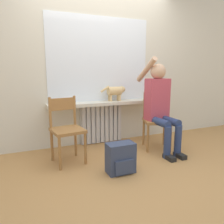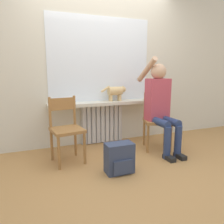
{
  "view_description": "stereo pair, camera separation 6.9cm",
  "coord_description": "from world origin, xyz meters",
  "px_view_note": "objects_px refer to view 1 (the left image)",
  "views": [
    {
      "loc": [
        -1.23,
        -2.2,
        1.21
      ],
      "look_at": [
        0.0,
        0.7,
        0.61
      ],
      "focal_mm": 35.0,
      "sensor_mm": 36.0,
      "label": 1
    },
    {
      "loc": [
        -1.16,
        -2.23,
        1.21
      ],
      "look_at": [
        0.0,
        0.7,
        0.61
      ],
      "focal_mm": 35.0,
      "sensor_mm": 36.0,
      "label": 2
    }
  ],
  "objects_px": {
    "backpack": "(121,158)",
    "chair_left": "(67,129)",
    "chair_right": "(156,119)",
    "person": "(160,102)",
    "cat": "(116,91)"
  },
  "relations": [
    {
      "from": "chair_right",
      "to": "person",
      "type": "relative_size",
      "value": 0.62
    },
    {
      "from": "cat",
      "to": "chair_left",
      "type": "bearing_deg",
      "value": -152.18
    },
    {
      "from": "chair_left",
      "to": "backpack",
      "type": "height_order",
      "value": "chair_left"
    },
    {
      "from": "chair_left",
      "to": "cat",
      "type": "height_order",
      "value": "cat"
    },
    {
      "from": "person",
      "to": "backpack",
      "type": "bearing_deg",
      "value": -151.24
    },
    {
      "from": "chair_left",
      "to": "chair_right",
      "type": "distance_m",
      "value": 1.4
    },
    {
      "from": "cat",
      "to": "backpack",
      "type": "distance_m",
      "value": 1.33
    },
    {
      "from": "cat",
      "to": "chair_right",
      "type": "bearing_deg",
      "value": -45.15
    },
    {
      "from": "backpack",
      "to": "chair_left",
      "type": "bearing_deg",
      "value": 132.13
    },
    {
      "from": "person",
      "to": "cat",
      "type": "bearing_deg",
      "value": 129.04
    },
    {
      "from": "cat",
      "to": "backpack",
      "type": "height_order",
      "value": "cat"
    },
    {
      "from": "chair_right",
      "to": "cat",
      "type": "bearing_deg",
      "value": 155.12
    },
    {
      "from": "chair_right",
      "to": "backpack",
      "type": "xyz_separation_m",
      "value": [
        -0.88,
        -0.57,
        -0.28
      ]
    },
    {
      "from": "chair_right",
      "to": "backpack",
      "type": "distance_m",
      "value": 1.09
    },
    {
      "from": "chair_left",
      "to": "cat",
      "type": "bearing_deg",
      "value": 19.7
    }
  ]
}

